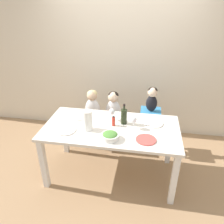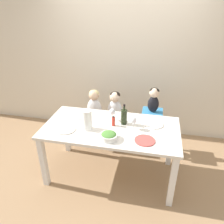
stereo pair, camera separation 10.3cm
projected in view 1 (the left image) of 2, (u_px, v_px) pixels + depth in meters
name	position (u px, v px, depth m)	size (l,w,h in m)	color
ground_plane	(111.00, 173.00, 3.15)	(14.00, 14.00, 0.00)	#9E7A56
wall_back	(124.00, 58.00, 3.67)	(10.00, 0.06, 2.70)	beige
dining_table	(111.00, 133.00, 2.84)	(1.73, 0.88, 0.78)	silver
chair_far_left	(93.00, 124.00, 3.62)	(0.37, 0.40, 0.47)	silver
chair_far_center	(113.00, 125.00, 3.57)	(0.37, 0.40, 0.47)	silver
chair_right_highchair	(150.00, 120.00, 3.42)	(0.31, 0.34, 0.71)	silver
person_child_left	(92.00, 105.00, 3.47)	(0.24, 0.17, 0.51)	silver
person_child_center	(113.00, 106.00, 3.42)	(0.24, 0.17, 0.51)	silver
person_baby_right	(152.00, 97.00, 3.24)	(0.17, 0.15, 0.38)	black
wine_bottle	(124.00, 116.00, 2.82)	(0.08, 0.08, 0.28)	#232D19
paper_towel_roll	(88.00, 120.00, 2.68)	(0.12, 0.12, 0.26)	white
wine_glass_near	(134.00, 120.00, 2.71)	(0.08, 0.08, 0.17)	white
wine_glass_far	(112.00, 112.00, 2.90)	(0.08, 0.08, 0.17)	white
salad_bowl_large	(110.00, 136.00, 2.53)	(0.21, 0.21, 0.09)	white
dinner_plate_front_left	(66.00, 130.00, 2.70)	(0.24, 0.24, 0.01)	silver
dinner_plate_back_left	(80.00, 116.00, 3.04)	(0.24, 0.24, 0.01)	silver
dinner_plate_back_right	(154.00, 123.00, 2.86)	(0.24, 0.24, 0.01)	silver
dinner_plate_front_right	(146.00, 140.00, 2.53)	(0.24, 0.24, 0.01)	#D14C47
condiment_bottle_hot_sauce	(114.00, 121.00, 2.79)	(0.04, 0.04, 0.14)	red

